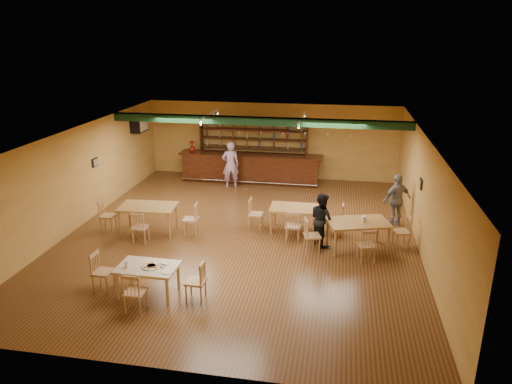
% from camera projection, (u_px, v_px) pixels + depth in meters
% --- Properties ---
extents(floor, '(12.00, 12.00, 0.00)m').
position_uv_depth(floor, '(241.00, 235.00, 14.06)').
color(floor, '#4E3016').
rests_on(floor, ground).
extents(ceiling_beam, '(10.00, 0.30, 0.25)m').
position_uv_depth(ceiling_beam, '(258.00, 121.00, 15.75)').
color(ceiling_beam, black).
rests_on(ceiling_beam, ceiling).
extents(track_rail_left, '(0.05, 2.50, 0.05)m').
position_uv_depth(track_rail_left, '(210.00, 114.00, 16.59)').
color(track_rail_left, silver).
rests_on(track_rail_left, ceiling).
extents(track_rail_right, '(0.05, 2.50, 0.05)m').
position_uv_depth(track_rail_right, '(302.00, 117.00, 16.05)').
color(track_rail_right, silver).
rests_on(track_rail_right, ceiling).
extents(ac_unit, '(0.34, 0.70, 0.48)m').
position_uv_depth(ac_unit, '(139.00, 124.00, 18.02)').
color(ac_unit, silver).
rests_on(ac_unit, wall_left).
extents(picture_left, '(0.04, 0.34, 0.28)m').
position_uv_depth(picture_left, '(95.00, 162.00, 15.28)').
color(picture_left, black).
rests_on(picture_left, wall_left).
extents(picture_right, '(0.04, 0.34, 0.28)m').
position_uv_depth(picture_right, '(421.00, 184.00, 13.15)').
color(picture_right, black).
rests_on(picture_right, wall_right).
extents(bar_counter, '(5.62, 0.85, 1.13)m').
position_uv_depth(bar_counter, '(250.00, 168.00, 18.80)').
color(bar_counter, black).
rests_on(bar_counter, ground).
extents(back_bar_hutch, '(4.34, 0.40, 2.28)m').
position_uv_depth(back_bar_hutch, '(253.00, 150.00, 19.20)').
color(back_bar_hutch, black).
rests_on(back_bar_hutch, ground).
extents(poinsettia, '(0.31, 0.31, 0.43)m').
position_uv_depth(poinsettia, '(192.00, 146.00, 18.94)').
color(poinsettia, '#9F1B0E').
rests_on(poinsettia, bar_counter).
extents(dining_table_b, '(1.51, 0.91, 0.75)m').
position_uv_depth(dining_table_b, '(295.00, 219.00, 14.21)').
color(dining_table_b, '#A27A39').
rests_on(dining_table_b, ground).
extents(dining_table_c, '(1.70, 1.10, 0.82)m').
position_uv_depth(dining_table_c, '(149.00, 219.00, 14.15)').
color(dining_table_c, '#A27A39').
rests_on(dining_table_c, ground).
extents(dining_table_d, '(1.83, 1.39, 0.81)m').
position_uv_depth(dining_table_d, '(357.00, 235.00, 13.03)').
color(dining_table_d, '#A27A39').
rests_on(dining_table_d, ground).
extents(near_table, '(1.35, 0.88, 0.71)m').
position_uv_depth(near_table, '(148.00, 280.00, 10.78)').
color(near_table, '#D2B98D').
rests_on(near_table, ground).
extents(pizza_tray, '(0.48, 0.48, 0.01)m').
position_uv_depth(pizza_tray, '(151.00, 266.00, 10.64)').
color(pizza_tray, silver).
rests_on(pizza_tray, near_table).
extents(parmesan_shaker, '(0.08, 0.08, 0.11)m').
position_uv_depth(parmesan_shaker, '(126.00, 265.00, 10.58)').
color(parmesan_shaker, '#EAE5C6').
rests_on(parmesan_shaker, near_table).
extents(napkin_stack, '(0.23, 0.20, 0.03)m').
position_uv_depth(napkin_stack, '(164.00, 263.00, 10.78)').
color(napkin_stack, white).
rests_on(napkin_stack, near_table).
extents(pizza_server, '(0.32, 0.23, 0.00)m').
position_uv_depth(pizza_server, '(158.00, 265.00, 10.66)').
color(pizza_server, silver).
rests_on(pizza_server, pizza_tray).
extents(side_plate, '(0.22, 0.22, 0.01)m').
position_uv_depth(side_plate, '(167.00, 272.00, 10.40)').
color(side_plate, white).
rests_on(side_plate, near_table).
extents(patron_bar, '(0.75, 0.60, 1.78)m').
position_uv_depth(patron_bar, '(231.00, 165.00, 18.02)').
color(patron_bar, '#9350AF').
rests_on(patron_bar, ground).
extents(patron_right_a, '(0.90, 0.93, 1.51)m').
position_uv_depth(patron_right_a, '(322.00, 219.00, 13.21)').
color(patron_right_a, black).
rests_on(patron_right_a, ground).
extents(patron_right_b, '(1.02, 0.82, 1.62)m').
position_uv_depth(patron_right_b, '(397.00, 200.00, 14.56)').
color(patron_right_b, gray).
rests_on(patron_right_b, ground).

